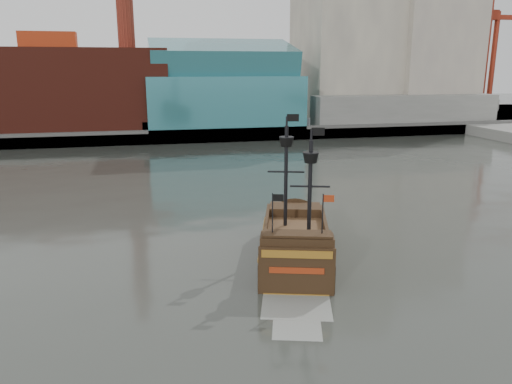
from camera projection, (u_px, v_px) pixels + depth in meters
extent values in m
plane|color=#2C2F29|center=(249.00, 283.00, 32.81)|extent=(400.00, 400.00, 0.00)
cube|color=slate|center=(167.00, 121.00, 119.44)|extent=(220.00, 60.00, 2.00)
cube|color=#4C4C49|center=(176.00, 137.00, 91.51)|extent=(220.00, 1.00, 2.60)
cube|color=maroon|center=(53.00, 90.00, 93.63)|extent=(42.00, 18.00, 15.00)
cube|color=teal|center=(223.00, 101.00, 99.39)|extent=(30.00, 16.00, 10.00)
cube|color=beige|center=(347.00, 15.00, 111.02)|extent=(20.00, 22.00, 46.00)
cube|color=#ADA391|center=(428.00, 33.00, 112.18)|extent=(18.00, 18.00, 38.00)
cube|color=beige|center=(358.00, 10.00, 128.54)|extent=(24.00, 20.00, 52.00)
cube|color=slate|center=(405.00, 110.00, 104.46)|extent=(40.00, 6.00, 6.00)
cube|color=teal|center=(222.00, 60.00, 97.43)|extent=(28.00, 14.94, 8.78)
cube|color=slate|center=(480.00, 108.00, 126.53)|extent=(4.00, 4.00, 3.00)
cylinder|color=maroon|center=(486.00, 49.00, 122.98)|extent=(1.40, 1.40, 32.00)
cube|color=slate|center=(488.00, 105.00, 138.18)|extent=(4.00, 4.00, 3.00)
cylinder|color=maroon|center=(493.00, 62.00, 135.36)|extent=(1.40, 1.40, 26.00)
cube|color=maroon|center=(488.00, 15.00, 131.76)|extent=(5.00, 2.50, 2.50)
cube|color=black|center=(295.00, 251.00, 36.71)|extent=(7.98, 12.49, 2.51)
cube|color=#4B321B|center=(296.00, 233.00, 36.36)|extent=(7.18, 11.24, 0.29)
cube|color=black|center=(295.00, 211.00, 40.76)|extent=(4.60, 3.41, 0.97)
cube|color=black|center=(297.00, 248.00, 31.33)|extent=(4.84, 2.81, 1.74)
cube|color=black|center=(296.00, 277.00, 30.85)|extent=(4.60, 1.60, 3.86)
cube|color=#97651D|center=(297.00, 254.00, 30.34)|extent=(4.18, 1.33, 0.48)
cube|color=#992D10|center=(297.00, 271.00, 30.60)|extent=(3.26, 1.05, 0.39)
cylinder|color=black|center=(286.00, 177.00, 36.85)|extent=(0.34, 0.34, 7.53)
cylinder|color=black|center=(310.00, 191.00, 33.74)|extent=(0.34, 0.34, 6.95)
cone|color=black|center=(286.00, 142.00, 36.22)|extent=(1.32, 1.32, 0.68)
cone|color=black|center=(311.00, 158.00, 33.17)|extent=(1.32, 1.32, 0.68)
cube|color=black|center=(293.00, 118.00, 35.76)|extent=(0.84, 0.28, 0.53)
cube|color=black|center=(318.00, 132.00, 32.72)|extent=(0.84, 0.28, 0.53)
cube|color=#9CA29C|center=(296.00, 306.00, 29.56)|extent=(4.93, 4.52, 0.02)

